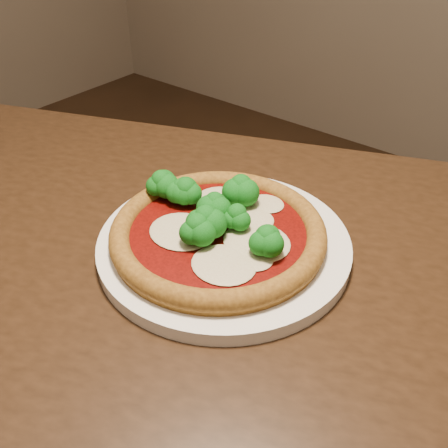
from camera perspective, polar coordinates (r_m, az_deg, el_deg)
The scene contains 3 objects.
dining_table at distance 0.67m, azimuth -0.26°, elevation -12.23°, with size 1.51×1.19×0.75m.
plate at distance 0.64m, azimuth 0.00°, elevation -2.25°, with size 0.32×0.32×0.02m, color white.
pizza at distance 0.62m, azimuth -0.85°, elevation -0.30°, with size 0.27×0.27×0.06m.
Camera 1 is at (0.50, -0.19, 1.16)m, focal length 40.00 mm.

